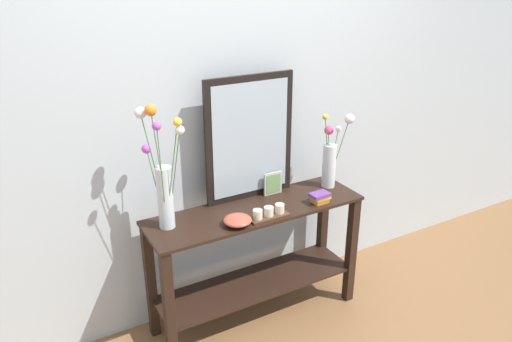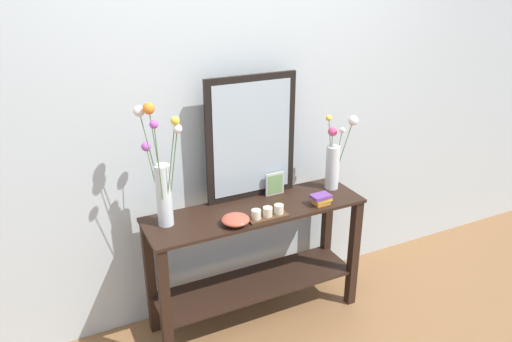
{
  "view_description": "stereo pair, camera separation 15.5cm",
  "coord_description": "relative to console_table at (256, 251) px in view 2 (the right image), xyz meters",
  "views": [
    {
      "loc": [
        -1.31,
        -2.31,
        2.16
      ],
      "look_at": [
        0.0,
        0.0,
        1.04
      ],
      "focal_mm": 34.61,
      "sensor_mm": 36.0,
      "label": 1
    },
    {
      "loc": [
        -1.17,
        -2.38,
        2.16
      ],
      "look_at": [
        0.0,
        0.0,
        1.04
      ],
      "focal_mm": 34.61,
      "sensor_mm": 36.0,
      "label": 2
    }
  ],
  "objects": [
    {
      "name": "ground_plane",
      "position": [
        0.0,
        0.0,
        -0.51
      ],
      "size": [
        7.0,
        6.0,
        0.02
      ],
      "primitive_type": "cube",
      "color": "brown"
    },
    {
      "name": "wall_back",
      "position": [
        0.0,
        0.32,
        0.85
      ],
      "size": [
        6.4,
        0.08,
        2.7
      ],
      "primitive_type": "cube",
      "color": "#B2BCC1",
      "rests_on": "ground"
    },
    {
      "name": "console_table",
      "position": [
        0.0,
        0.0,
        0.0
      ],
      "size": [
        1.36,
        0.4,
        0.79
      ],
      "color": "black",
      "rests_on": "ground"
    },
    {
      "name": "mirror_leaning",
      "position": [
        0.05,
        0.17,
        0.68
      ],
      "size": [
        0.59,
        0.03,
        0.77
      ],
      "color": "black",
      "rests_on": "console_table"
    },
    {
      "name": "tall_vase_left",
      "position": [
        -0.55,
        0.04,
        0.58
      ],
      "size": [
        0.22,
        0.25,
        0.72
      ],
      "color": "silver",
      "rests_on": "console_table"
    },
    {
      "name": "vase_right",
      "position": [
        0.58,
        0.04,
        0.5
      ],
      "size": [
        0.16,
        0.17,
        0.51
      ],
      "color": "silver",
      "rests_on": "console_table"
    },
    {
      "name": "candle_tray",
      "position": [
        0.01,
        -0.14,
        0.32
      ],
      "size": [
        0.24,
        0.09,
        0.07
      ],
      "color": "#472D1C",
      "rests_on": "console_table"
    },
    {
      "name": "picture_frame_small",
      "position": [
        0.19,
        0.12,
        0.37
      ],
      "size": [
        0.13,
        0.01,
        0.15
      ],
      "color": "#B7B2AD",
      "rests_on": "console_table"
    },
    {
      "name": "decorative_bowl",
      "position": [
        -0.19,
        -0.13,
        0.33
      ],
      "size": [
        0.16,
        0.16,
        0.06
      ],
      "color": "#B24C38",
      "rests_on": "console_table"
    },
    {
      "name": "book_stack",
      "position": [
        0.38,
        -0.12,
        0.33
      ],
      "size": [
        0.12,
        0.09,
        0.07
      ],
      "color": "orange",
      "rests_on": "console_table"
    }
  ]
}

